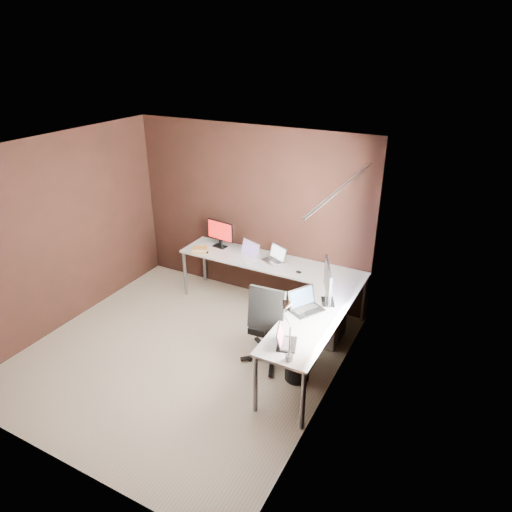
{
  "coord_description": "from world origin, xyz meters",
  "views": [
    {
      "loc": [
        2.92,
        -3.61,
        3.5
      ],
      "look_at": [
        0.54,
        0.95,
        1.06
      ],
      "focal_mm": 32.0,
      "sensor_mm": 36.0,
      "label": 1
    }
  ],
  "objects_px": {
    "laptop_black_small": "(284,341)",
    "laptop_black_big": "(305,305)",
    "monitor_left": "(220,232)",
    "book_stack": "(200,250)",
    "drawer_pedestal": "(325,317)",
    "wastebasket": "(297,367)",
    "laptop_silver": "(275,258)",
    "laptop_white": "(247,254)",
    "office_chair": "(272,338)",
    "monitor_right": "(328,282)",
    "desk_lamp": "(287,323)"
  },
  "relations": [
    {
      "from": "laptop_black_small",
      "to": "laptop_black_big",
      "type": "bearing_deg",
      "value": -12.21
    },
    {
      "from": "monitor_left",
      "to": "book_stack",
      "type": "xyz_separation_m",
      "value": [
        -0.16,
        -0.31,
        -0.19
      ]
    },
    {
      "from": "drawer_pedestal",
      "to": "wastebasket",
      "type": "relative_size",
      "value": 1.87
    },
    {
      "from": "laptop_silver",
      "to": "laptop_black_small",
      "type": "distance_m",
      "value": 1.91
    },
    {
      "from": "book_stack",
      "to": "laptop_white",
      "type": "bearing_deg",
      "value": 12.48
    },
    {
      "from": "monitor_left",
      "to": "wastebasket",
      "type": "bearing_deg",
      "value": -28.85
    },
    {
      "from": "drawer_pedestal",
      "to": "monitor_left",
      "type": "xyz_separation_m",
      "value": [
        -1.83,
        0.46,
        0.65
      ]
    },
    {
      "from": "laptop_black_small",
      "to": "office_chair",
      "type": "bearing_deg",
      "value": 17.62
    },
    {
      "from": "monitor_left",
      "to": "monitor_right",
      "type": "bearing_deg",
      "value": -14.46
    },
    {
      "from": "office_chair",
      "to": "wastebasket",
      "type": "distance_m",
      "value": 0.46
    },
    {
      "from": "monitor_right",
      "to": "book_stack",
      "type": "xyz_separation_m",
      "value": [
        -2.09,
        0.48,
        -0.24
      ]
    },
    {
      "from": "drawer_pedestal",
      "to": "laptop_white",
      "type": "distance_m",
      "value": 1.41
    },
    {
      "from": "office_chair",
      "to": "laptop_silver",
      "type": "bearing_deg",
      "value": 109.96
    },
    {
      "from": "laptop_white",
      "to": "office_chair",
      "type": "bearing_deg",
      "value": -28.76
    },
    {
      "from": "drawer_pedestal",
      "to": "monitor_right",
      "type": "relative_size",
      "value": 1.1
    },
    {
      "from": "laptop_silver",
      "to": "book_stack",
      "type": "xyz_separation_m",
      "value": [
        -1.08,
        -0.23,
        -0.01
      ]
    },
    {
      "from": "monitor_left",
      "to": "office_chair",
      "type": "bearing_deg",
      "value": -32.15
    },
    {
      "from": "book_stack",
      "to": "desk_lamp",
      "type": "height_order",
      "value": "desk_lamp"
    },
    {
      "from": "monitor_right",
      "to": "desk_lamp",
      "type": "height_order",
      "value": "desk_lamp"
    },
    {
      "from": "monitor_right",
      "to": "laptop_white",
      "type": "height_order",
      "value": "monitor_right"
    },
    {
      "from": "desk_lamp",
      "to": "wastebasket",
      "type": "height_order",
      "value": "desk_lamp"
    },
    {
      "from": "laptop_silver",
      "to": "drawer_pedestal",
      "type": "bearing_deg",
      "value": 3.01
    },
    {
      "from": "drawer_pedestal",
      "to": "laptop_white",
      "type": "xyz_separation_m",
      "value": [
        -1.3,
        0.3,
        0.48
      ]
    },
    {
      "from": "drawer_pedestal",
      "to": "laptop_black_small",
      "type": "distance_m",
      "value": 1.38
    },
    {
      "from": "laptop_black_big",
      "to": "wastebasket",
      "type": "bearing_deg",
      "value": -138.19
    },
    {
      "from": "drawer_pedestal",
      "to": "laptop_black_small",
      "type": "relative_size",
      "value": 1.91
    },
    {
      "from": "book_stack",
      "to": "office_chair",
      "type": "height_order",
      "value": "office_chair"
    },
    {
      "from": "desk_lamp",
      "to": "monitor_right",
      "type": "bearing_deg",
      "value": 96.45
    },
    {
      "from": "monitor_left",
      "to": "wastebasket",
      "type": "xyz_separation_m",
      "value": [
        1.82,
        -1.36,
        -0.79
      ]
    },
    {
      "from": "drawer_pedestal",
      "to": "laptop_white",
      "type": "relative_size",
      "value": 1.5
    },
    {
      "from": "monitor_right",
      "to": "laptop_black_big",
      "type": "bearing_deg",
      "value": 121.07
    },
    {
      "from": "wastebasket",
      "to": "drawer_pedestal",
      "type": "bearing_deg",
      "value": 89.69
    },
    {
      "from": "laptop_silver",
      "to": "office_chair",
      "type": "relative_size",
      "value": 0.36
    },
    {
      "from": "book_stack",
      "to": "wastebasket",
      "type": "relative_size",
      "value": 0.85
    },
    {
      "from": "monitor_right",
      "to": "office_chair",
      "type": "height_order",
      "value": "monitor_right"
    },
    {
      "from": "laptop_black_small",
      "to": "wastebasket",
      "type": "height_order",
      "value": "laptop_black_small"
    },
    {
      "from": "laptop_black_big",
      "to": "laptop_black_small",
      "type": "distance_m",
      "value": 0.72
    },
    {
      "from": "wastebasket",
      "to": "desk_lamp",
      "type": "bearing_deg",
      "value": -81.22
    },
    {
      "from": "office_chair",
      "to": "monitor_left",
      "type": "bearing_deg",
      "value": 135.94
    },
    {
      "from": "laptop_silver",
      "to": "wastebasket",
      "type": "height_order",
      "value": "laptop_silver"
    },
    {
      "from": "laptop_white",
      "to": "book_stack",
      "type": "relative_size",
      "value": 1.46
    },
    {
      "from": "monitor_left",
      "to": "laptop_black_small",
      "type": "distance_m",
      "value": 2.54
    },
    {
      "from": "laptop_black_big",
      "to": "desk_lamp",
      "type": "relative_size",
      "value": 0.76
    },
    {
      "from": "drawer_pedestal",
      "to": "monitor_right",
      "type": "bearing_deg",
      "value": -73.28
    },
    {
      "from": "monitor_left",
      "to": "monitor_right",
      "type": "distance_m",
      "value": 2.08
    },
    {
      "from": "drawer_pedestal",
      "to": "book_stack",
      "type": "height_order",
      "value": "book_stack"
    },
    {
      "from": "laptop_silver",
      "to": "book_stack",
      "type": "distance_m",
      "value": 1.11
    },
    {
      "from": "monitor_right",
      "to": "wastebasket",
      "type": "bearing_deg",
      "value": 144.92
    },
    {
      "from": "monitor_left",
      "to": "desk_lamp",
      "type": "bearing_deg",
      "value": -37.03
    },
    {
      "from": "laptop_black_big",
      "to": "laptop_silver",
      "type": "bearing_deg",
      "value": 70.55
    }
  ]
}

